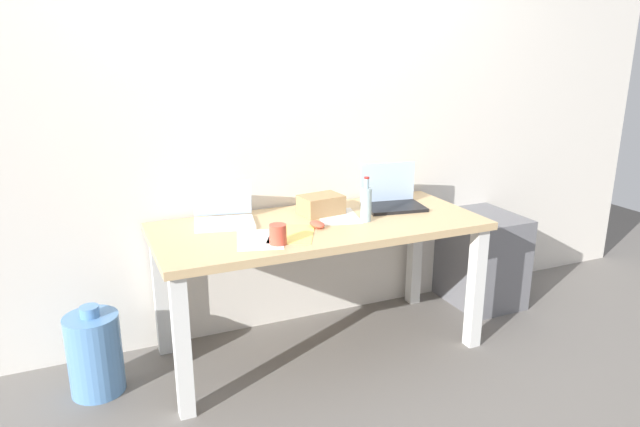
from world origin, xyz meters
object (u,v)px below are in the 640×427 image
object	(u,v)px
cardboard_box	(321,205)
filing_cabinet	(482,259)
beer_bottle	(366,203)
coffee_mug	(278,234)
laptop_right	(392,198)
water_cooler_jug	(95,353)
computer_mouse	(317,224)
desk	(320,241)
laptop_left	(224,215)

from	to	relation	value
cardboard_box	filing_cabinet	bearing A→B (deg)	-0.18
beer_bottle	cardboard_box	bearing A→B (deg)	127.48
coffee_mug	filing_cabinet	world-z (taller)	coffee_mug
laptop_right	water_cooler_jug	size ratio (longest dim) A/B	0.80
computer_mouse	water_cooler_jug	xyz separation A→B (m)	(-1.10, 0.13, -0.54)
desk	filing_cabinet	distance (m)	1.25
water_cooler_jug	filing_cabinet	world-z (taller)	filing_cabinet
desk	laptop_left	world-z (taller)	laptop_left
laptop_left	computer_mouse	world-z (taller)	laptop_left
laptop_right	computer_mouse	distance (m)	0.57
coffee_mug	computer_mouse	bearing A→B (deg)	30.69
desk	cardboard_box	distance (m)	0.22
coffee_mug	water_cooler_jug	distance (m)	1.05
laptop_right	coffee_mug	bearing A→B (deg)	-157.09
cardboard_box	coffee_mug	distance (m)	0.53
laptop_left	computer_mouse	distance (m)	0.49
laptop_right	filing_cabinet	distance (m)	0.86
coffee_mug	laptop_left	bearing A→B (deg)	109.27
laptop_left	water_cooler_jug	world-z (taller)	laptop_left
laptop_left	cardboard_box	distance (m)	0.53
laptop_left	laptop_right	world-z (taller)	laptop_right
desk	computer_mouse	xyz separation A→B (m)	(-0.05, -0.07, 0.11)
beer_bottle	computer_mouse	world-z (taller)	beer_bottle
laptop_left	water_cooler_jug	bearing A→B (deg)	-168.65
desk	laptop_right	xyz separation A→B (m)	(0.49, 0.11, 0.15)
laptop_right	filing_cabinet	world-z (taller)	laptop_right
computer_mouse	desk	bearing A→B (deg)	45.41
laptop_right	filing_cabinet	xyz separation A→B (m)	(0.70, 0.03, -0.49)
cardboard_box	filing_cabinet	xyz separation A→B (m)	(1.13, -0.00, -0.49)
beer_bottle	coffee_mug	distance (m)	0.57
computer_mouse	laptop_right	bearing A→B (deg)	7.46
laptop_right	cardboard_box	size ratio (longest dim) A/B	1.59
desk	water_cooler_jug	size ratio (longest dim) A/B	3.81
coffee_mug	filing_cabinet	xyz separation A→B (m)	(1.50, 0.37, -0.48)
laptop_left	coffee_mug	distance (m)	0.45
laptop_left	laptop_right	xyz separation A→B (m)	(0.95, -0.08, 0.01)
laptop_right	beer_bottle	size ratio (longest dim) A/B	1.51
water_cooler_jug	desk	bearing A→B (deg)	-2.83
desk	laptop_right	bearing A→B (deg)	12.97
desk	coffee_mug	distance (m)	0.41
desk	coffee_mug	world-z (taller)	coffee_mug
laptop_right	water_cooler_jug	distance (m)	1.74
laptop_left	filing_cabinet	distance (m)	1.72
computer_mouse	water_cooler_jug	distance (m)	1.23
desk	filing_cabinet	size ratio (longest dim) A/B	2.91
computer_mouse	filing_cabinet	size ratio (longest dim) A/B	0.17
laptop_left	cardboard_box	bearing A→B (deg)	-5.22
laptop_right	coffee_mug	distance (m)	0.87
laptop_right	cardboard_box	xyz separation A→B (m)	(-0.42, 0.03, -0.00)
beer_bottle	filing_cabinet	xyz separation A→B (m)	(0.96, 0.21, -0.53)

